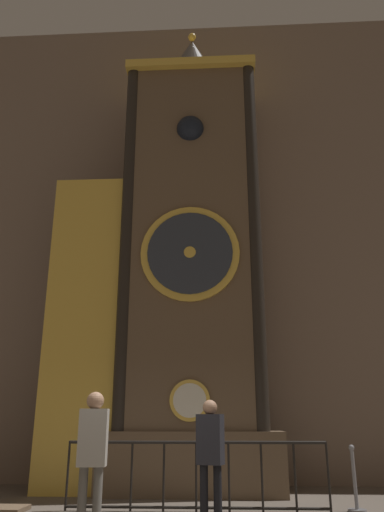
{
  "coord_description": "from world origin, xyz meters",
  "views": [
    {
      "loc": [
        0.88,
        -6.22,
        1.32
      ],
      "look_at": [
        0.28,
        4.2,
        4.77
      ],
      "focal_mm": 35.0,
      "sensor_mm": 36.0,
      "label": 1
    }
  ],
  "objects_px": {
    "visitor_near": "(93,448)",
    "visitor_far": "(210,449)",
    "stanchion_post": "(355,490)",
    "clock_tower": "(170,270)"
  },
  "relations": [
    {
      "from": "visitor_far",
      "to": "stanchion_post",
      "type": "xyz_separation_m",
      "value": [
        2.2,
        1.36,
        -0.65
      ]
    },
    {
      "from": "clock_tower",
      "to": "stanchion_post",
      "type": "relative_size",
      "value": 11.28
    },
    {
      "from": "visitor_far",
      "to": "stanchion_post",
      "type": "bearing_deg",
      "value": 48.5
    },
    {
      "from": "visitor_near",
      "to": "stanchion_post",
      "type": "height_order",
      "value": "visitor_near"
    },
    {
      "from": "visitor_far",
      "to": "visitor_near",
      "type": "bearing_deg",
      "value": -134.24
    },
    {
      "from": "visitor_near",
      "to": "visitor_far",
      "type": "bearing_deg",
      "value": 23.85
    },
    {
      "from": "clock_tower",
      "to": "stanchion_post",
      "type": "distance_m",
      "value": 5.49
    },
    {
      "from": "clock_tower",
      "to": "visitor_near",
      "type": "distance_m",
      "value": 5.29
    },
    {
      "from": "clock_tower",
      "to": "stanchion_post",
      "type": "height_order",
      "value": "clock_tower"
    },
    {
      "from": "stanchion_post",
      "to": "visitor_far",
      "type": "bearing_deg",
      "value": -148.32
    }
  ]
}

